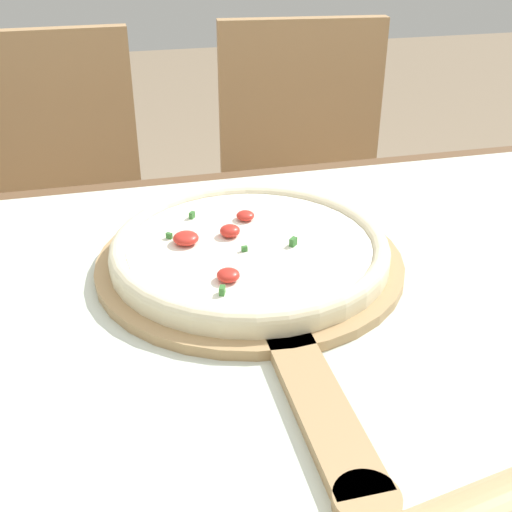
{
  "coord_description": "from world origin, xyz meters",
  "views": [
    {
      "loc": [
        -0.19,
        -0.53,
        1.11
      ],
      "look_at": [
        -0.04,
        0.07,
        0.76
      ],
      "focal_mm": 45.0,
      "sensor_mm": 36.0,
      "label": 1
    }
  ],
  "objects_px": {
    "pizza": "(249,248)",
    "chair_left": "(57,216)",
    "chair_right": "(305,191)",
    "pizza_peel": "(254,271)"
  },
  "relations": [
    {
      "from": "pizza",
      "to": "chair_right",
      "type": "distance_m",
      "value": 0.79
    },
    {
      "from": "pizza_peel",
      "to": "pizza",
      "type": "distance_m",
      "value": 0.03
    },
    {
      "from": "chair_left",
      "to": "chair_right",
      "type": "relative_size",
      "value": 1.0
    },
    {
      "from": "chair_left",
      "to": "pizza",
      "type": "bearing_deg",
      "value": -69.37
    },
    {
      "from": "pizza_peel",
      "to": "chair_right",
      "type": "height_order",
      "value": "chair_right"
    },
    {
      "from": "pizza",
      "to": "chair_left",
      "type": "relative_size",
      "value": 0.37
    },
    {
      "from": "pizza",
      "to": "pizza_peel",
      "type": "bearing_deg",
      "value": -89.2
    },
    {
      "from": "chair_right",
      "to": "pizza_peel",
      "type": "bearing_deg",
      "value": -105.93
    },
    {
      "from": "pizza_peel",
      "to": "chair_right",
      "type": "xyz_separation_m",
      "value": [
        0.3,
        0.71,
        -0.23
      ]
    },
    {
      "from": "pizza_peel",
      "to": "pizza",
      "type": "xyz_separation_m",
      "value": [
        -0.0,
        0.02,
        0.02
      ]
    }
  ]
}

